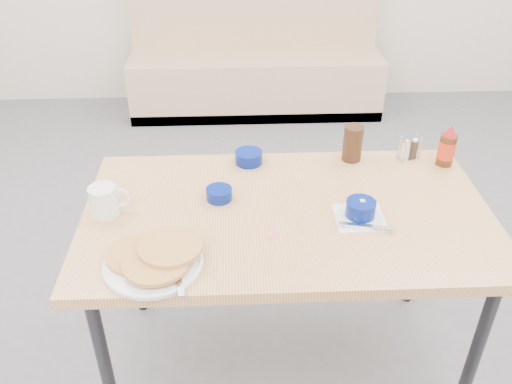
{
  "coord_description": "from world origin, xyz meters",
  "views": [
    {
      "loc": [
        -0.18,
        -1.26,
        1.84
      ],
      "look_at": [
        -0.11,
        0.28,
        0.82
      ],
      "focal_mm": 38.0,
      "sensor_mm": 36.0,
      "label": 1
    }
  ],
  "objects_px": {
    "amber_tumbler": "(353,143)",
    "condiment_caddy": "(410,150)",
    "dining_table": "(287,225)",
    "syrup_bottle": "(447,148)",
    "creamer_bowl": "(249,157)",
    "butter_bowl": "(219,194)",
    "booth_bench": "(255,64)",
    "coffee_mug": "(105,200)",
    "grits_setting": "(360,211)",
    "pancake_plate": "(154,259)"
  },
  "relations": [
    {
      "from": "grits_setting",
      "to": "pancake_plate",
      "type": "bearing_deg",
      "value": -162.77
    },
    {
      "from": "booth_bench",
      "to": "amber_tumbler",
      "type": "bearing_deg",
      "value": -82.59
    },
    {
      "from": "coffee_mug",
      "to": "syrup_bottle",
      "type": "relative_size",
      "value": 0.81
    },
    {
      "from": "dining_table",
      "to": "syrup_bottle",
      "type": "bearing_deg",
      "value": 24.05
    },
    {
      "from": "pancake_plate",
      "to": "syrup_bottle",
      "type": "xyz_separation_m",
      "value": [
        1.06,
        0.55,
        0.05
      ]
    },
    {
      "from": "coffee_mug",
      "to": "condiment_caddy",
      "type": "bearing_deg",
      "value": 16.34
    },
    {
      "from": "booth_bench",
      "to": "amber_tumbler",
      "type": "xyz_separation_m",
      "value": [
        0.29,
        -2.19,
        0.48
      ]
    },
    {
      "from": "coffee_mug",
      "to": "dining_table",
      "type": "bearing_deg",
      "value": -0.81
    },
    {
      "from": "pancake_plate",
      "to": "amber_tumbler",
      "type": "height_order",
      "value": "amber_tumbler"
    },
    {
      "from": "condiment_caddy",
      "to": "grits_setting",
      "type": "bearing_deg",
      "value": -141.9
    },
    {
      "from": "amber_tumbler",
      "to": "condiment_caddy",
      "type": "xyz_separation_m",
      "value": [
        0.23,
        0.0,
        -0.04
      ]
    },
    {
      "from": "coffee_mug",
      "to": "grits_setting",
      "type": "xyz_separation_m",
      "value": [
        0.85,
        -0.06,
        -0.03
      ]
    },
    {
      "from": "dining_table",
      "to": "pancake_plate",
      "type": "relative_size",
      "value": 4.64
    },
    {
      "from": "dining_table",
      "to": "butter_bowl",
      "type": "relative_size",
      "value": 15.14
    },
    {
      "from": "pancake_plate",
      "to": "butter_bowl",
      "type": "relative_size",
      "value": 3.27
    },
    {
      "from": "pancake_plate",
      "to": "creamer_bowl",
      "type": "bearing_deg",
      "value": 62.96
    },
    {
      "from": "pancake_plate",
      "to": "butter_bowl",
      "type": "xyz_separation_m",
      "value": [
        0.19,
        0.34,
        -0.0
      ]
    },
    {
      "from": "booth_bench",
      "to": "condiment_caddy",
      "type": "xyz_separation_m",
      "value": [
        0.52,
        -2.19,
        0.45
      ]
    },
    {
      "from": "dining_table",
      "to": "coffee_mug",
      "type": "xyz_separation_m",
      "value": [
        -0.61,
        0.01,
        0.12
      ]
    },
    {
      "from": "booth_bench",
      "to": "creamer_bowl",
      "type": "distance_m",
      "value": 2.25
    },
    {
      "from": "dining_table",
      "to": "grits_setting",
      "type": "relative_size",
      "value": 7.73
    },
    {
      "from": "syrup_bottle",
      "to": "dining_table",
      "type": "bearing_deg",
      "value": -155.95
    },
    {
      "from": "dining_table",
      "to": "amber_tumbler",
      "type": "xyz_separation_m",
      "value": [
        0.29,
        0.34,
        0.13
      ]
    },
    {
      "from": "grits_setting",
      "to": "creamer_bowl",
      "type": "relative_size",
      "value": 1.69
    },
    {
      "from": "butter_bowl",
      "to": "amber_tumbler",
      "type": "xyz_separation_m",
      "value": [
        0.52,
        0.26,
        0.05
      ]
    },
    {
      "from": "butter_bowl",
      "to": "coffee_mug",
      "type": "bearing_deg",
      "value": -169.03
    },
    {
      "from": "booth_bench",
      "to": "amber_tumbler",
      "type": "distance_m",
      "value": 2.26
    },
    {
      "from": "dining_table",
      "to": "pancake_plate",
      "type": "bearing_deg",
      "value": -148.37
    },
    {
      "from": "condiment_caddy",
      "to": "coffee_mug",
      "type": "bearing_deg",
      "value": 179.48
    },
    {
      "from": "amber_tumbler",
      "to": "booth_bench",
      "type": "bearing_deg",
      "value": 97.41
    },
    {
      "from": "condiment_caddy",
      "to": "dining_table",
      "type": "bearing_deg",
      "value": -163.47
    },
    {
      "from": "creamer_bowl",
      "to": "butter_bowl",
      "type": "xyz_separation_m",
      "value": [
        -0.11,
        -0.25,
        -0.0
      ]
    },
    {
      "from": "dining_table",
      "to": "pancake_plate",
      "type": "height_order",
      "value": "pancake_plate"
    },
    {
      "from": "pancake_plate",
      "to": "creamer_bowl",
      "type": "relative_size",
      "value": 2.82
    },
    {
      "from": "coffee_mug",
      "to": "syrup_bottle",
      "type": "xyz_separation_m",
      "value": [
        1.25,
        0.28,
        0.02
      ]
    },
    {
      "from": "grits_setting",
      "to": "creamer_bowl",
      "type": "xyz_separation_m",
      "value": [
        -0.36,
        0.39,
        -0.01
      ]
    },
    {
      "from": "amber_tumbler",
      "to": "condiment_caddy",
      "type": "bearing_deg",
      "value": 0.0
    },
    {
      "from": "butter_bowl",
      "to": "condiment_caddy",
      "type": "distance_m",
      "value": 0.79
    },
    {
      "from": "booth_bench",
      "to": "creamer_bowl",
      "type": "xyz_separation_m",
      "value": [
        -0.12,
        -2.2,
        0.43
      ]
    },
    {
      "from": "amber_tumbler",
      "to": "pancake_plate",
      "type": "bearing_deg",
      "value": -139.71
    },
    {
      "from": "syrup_bottle",
      "to": "grits_setting",
      "type": "bearing_deg",
      "value": -139.64
    },
    {
      "from": "dining_table",
      "to": "pancake_plate",
      "type": "xyz_separation_m",
      "value": [
        -0.42,
        -0.26,
        0.08
      ]
    },
    {
      "from": "pancake_plate",
      "to": "coffee_mug",
      "type": "xyz_separation_m",
      "value": [
        -0.19,
        0.27,
        0.03
      ]
    },
    {
      "from": "creamer_bowl",
      "to": "syrup_bottle",
      "type": "bearing_deg",
      "value": -3.36
    },
    {
      "from": "syrup_bottle",
      "to": "pancake_plate",
      "type": "bearing_deg",
      "value": -152.8
    },
    {
      "from": "dining_table",
      "to": "syrup_bottle",
      "type": "relative_size",
      "value": 8.31
    },
    {
      "from": "coffee_mug",
      "to": "creamer_bowl",
      "type": "bearing_deg",
      "value": 33.17
    },
    {
      "from": "creamer_bowl",
      "to": "condiment_caddy",
      "type": "bearing_deg",
      "value": 0.87
    },
    {
      "from": "pancake_plate",
      "to": "syrup_bottle",
      "type": "height_order",
      "value": "syrup_bottle"
    },
    {
      "from": "booth_bench",
      "to": "amber_tumbler",
      "type": "height_order",
      "value": "booth_bench"
    }
  ]
}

